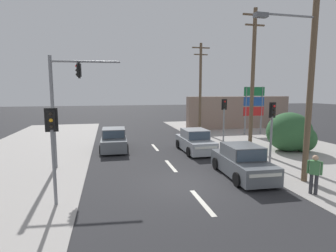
{
  "coord_description": "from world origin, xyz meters",
  "views": [
    {
      "loc": [
        -3.36,
        -10.86,
        4.13
      ],
      "look_at": [
        0.07,
        4.0,
        2.13
      ],
      "focal_mm": 28.0,
      "sensor_mm": 36.0,
      "label": 1
    }
  ],
  "objects_px": {
    "utility_pole_midground_right": "(253,78)",
    "pedestal_signal_right_kerb": "(272,123)",
    "sedan_oncoming_near": "(242,162)",
    "sedan_receding_far": "(195,142)",
    "shopping_plaza_sign": "(254,104)",
    "pedestrian_at_kerb": "(314,172)",
    "pedestal_signal_left_kerb": "(52,140)",
    "utility_pole_background_right": "(200,86)",
    "utility_pole_foreground_right": "(310,62)",
    "sedan_crossing_left": "(114,140)",
    "traffic_signal_mast": "(63,97)",
    "pedestal_signal_far_median": "(224,114)"
  },
  "relations": [
    {
      "from": "utility_pole_foreground_right",
      "to": "pedestrian_at_kerb",
      "type": "distance_m",
      "value": 4.77
    },
    {
      "from": "traffic_signal_mast",
      "to": "pedestrian_at_kerb",
      "type": "height_order",
      "value": "traffic_signal_mast"
    },
    {
      "from": "utility_pole_midground_right",
      "to": "sedan_receding_far",
      "type": "xyz_separation_m",
      "value": [
        -3.93,
        0.5,
        -4.36
      ]
    },
    {
      "from": "pedestal_signal_right_kerb",
      "to": "sedan_crossing_left",
      "type": "relative_size",
      "value": 0.83
    },
    {
      "from": "pedestal_signal_far_median",
      "to": "utility_pole_midground_right",
      "type": "bearing_deg",
      "value": -71.99
    },
    {
      "from": "traffic_signal_mast",
      "to": "shopping_plaza_sign",
      "type": "xyz_separation_m",
      "value": [
        16.0,
        7.8,
        -0.85
      ]
    },
    {
      "from": "utility_pole_background_right",
      "to": "utility_pole_midground_right",
      "type": "bearing_deg",
      "value": -85.67
    },
    {
      "from": "shopping_plaza_sign",
      "to": "sedan_oncoming_near",
      "type": "height_order",
      "value": "shopping_plaza_sign"
    },
    {
      "from": "shopping_plaza_sign",
      "to": "pedestrian_at_kerb",
      "type": "bearing_deg",
      "value": -111.99
    },
    {
      "from": "utility_pole_foreground_right",
      "to": "traffic_signal_mast",
      "type": "height_order",
      "value": "utility_pole_foreground_right"
    },
    {
      "from": "utility_pole_midground_right",
      "to": "sedan_oncoming_near",
      "type": "height_order",
      "value": "utility_pole_midground_right"
    },
    {
      "from": "shopping_plaza_sign",
      "to": "sedan_receding_far",
      "type": "xyz_separation_m",
      "value": [
        -7.87,
        -5.74,
        -2.28
      ]
    },
    {
      "from": "utility_pole_background_right",
      "to": "shopping_plaza_sign",
      "type": "bearing_deg",
      "value": -27.35
    },
    {
      "from": "shopping_plaza_sign",
      "to": "sedan_crossing_left",
      "type": "relative_size",
      "value": 1.07
    },
    {
      "from": "utility_pole_foreground_right",
      "to": "sedan_receding_far",
      "type": "height_order",
      "value": "utility_pole_foreground_right"
    },
    {
      "from": "utility_pole_midground_right",
      "to": "pedestal_signal_right_kerb",
      "type": "xyz_separation_m",
      "value": [
        -1.06,
        -3.92,
        -2.65
      ]
    },
    {
      "from": "utility_pole_midground_right",
      "to": "pedestal_signal_left_kerb",
      "type": "height_order",
      "value": "utility_pole_midground_right"
    },
    {
      "from": "utility_pole_midground_right",
      "to": "shopping_plaza_sign",
      "type": "bearing_deg",
      "value": 57.74
    },
    {
      "from": "utility_pole_background_right",
      "to": "pedestrian_at_kerb",
      "type": "height_order",
      "value": "utility_pole_background_right"
    },
    {
      "from": "utility_pole_foreground_right",
      "to": "sedan_oncoming_near",
      "type": "height_order",
      "value": "utility_pole_foreground_right"
    },
    {
      "from": "utility_pole_midground_right",
      "to": "shopping_plaza_sign",
      "type": "distance_m",
      "value": 7.67
    },
    {
      "from": "pedestal_signal_right_kerb",
      "to": "pedestal_signal_left_kerb",
      "type": "distance_m",
      "value": 10.97
    },
    {
      "from": "pedestal_signal_right_kerb",
      "to": "pedestal_signal_left_kerb",
      "type": "relative_size",
      "value": 1.0
    },
    {
      "from": "utility_pole_background_right",
      "to": "pedestrian_at_kerb",
      "type": "bearing_deg",
      "value": -93.84
    },
    {
      "from": "traffic_signal_mast",
      "to": "pedestal_signal_far_median",
      "type": "relative_size",
      "value": 1.69
    },
    {
      "from": "sedan_crossing_left",
      "to": "sedan_receding_far",
      "type": "bearing_deg",
      "value": -18.82
    },
    {
      "from": "traffic_signal_mast",
      "to": "sedan_receding_far",
      "type": "xyz_separation_m",
      "value": [
        8.13,
        2.06,
        -3.13
      ]
    },
    {
      "from": "utility_pole_foreground_right",
      "to": "utility_pole_background_right",
      "type": "relative_size",
      "value": 1.14
    },
    {
      "from": "sedan_crossing_left",
      "to": "utility_pole_foreground_right",
      "type": "bearing_deg",
      "value": -46.72
    },
    {
      "from": "pedestal_signal_far_median",
      "to": "shopping_plaza_sign",
      "type": "height_order",
      "value": "shopping_plaza_sign"
    },
    {
      "from": "sedan_receding_far",
      "to": "shopping_plaza_sign",
      "type": "bearing_deg",
      "value": 36.09
    },
    {
      "from": "traffic_signal_mast",
      "to": "sedan_crossing_left",
      "type": "distance_m",
      "value": 5.69
    },
    {
      "from": "pedestal_signal_far_median",
      "to": "sedan_oncoming_near",
      "type": "height_order",
      "value": "pedestal_signal_far_median"
    },
    {
      "from": "pedestal_signal_right_kerb",
      "to": "pedestrian_at_kerb",
      "type": "distance_m",
      "value": 4.28
    },
    {
      "from": "pedestal_signal_left_kerb",
      "to": "utility_pole_background_right",
      "type": "bearing_deg",
      "value": 54.02
    },
    {
      "from": "shopping_plaza_sign",
      "to": "sedan_oncoming_near",
      "type": "xyz_separation_m",
      "value": [
        -7.35,
        -11.34,
        -2.28
      ]
    },
    {
      "from": "utility_pole_midground_right",
      "to": "pedestal_signal_right_kerb",
      "type": "relative_size",
      "value": 2.71
    },
    {
      "from": "pedestrian_at_kerb",
      "to": "sedan_crossing_left",
      "type": "bearing_deg",
      "value": 126.71
    },
    {
      "from": "sedan_oncoming_near",
      "to": "pedestrian_at_kerb",
      "type": "bearing_deg",
      "value": -59.15
    },
    {
      "from": "sedan_receding_far",
      "to": "pedestal_signal_left_kerb",
      "type": "bearing_deg",
      "value": -137.56
    },
    {
      "from": "utility_pole_foreground_right",
      "to": "pedestal_signal_left_kerb",
      "type": "xyz_separation_m",
      "value": [
        -10.6,
        -0.16,
        -3.01
      ]
    },
    {
      "from": "utility_pole_foreground_right",
      "to": "sedan_crossing_left",
      "type": "distance_m",
      "value": 12.97
    },
    {
      "from": "sedan_oncoming_near",
      "to": "sedan_receding_far",
      "type": "bearing_deg",
      "value": 95.32
    },
    {
      "from": "shopping_plaza_sign",
      "to": "sedan_crossing_left",
      "type": "height_order",
      "value": "shopping_plaza_sign"
    },
    {
      "from": "utility_pole_midground_right",
      "to": "traffic_signal_mast",
      "type": "xyz_separation_m",
      "value": [
        -12.06,
        -1.56,
        -1.23
      ]
    },
    {
      "from": "sedan_receding_far",
      "to": "pedestrian_at_kerb",
      "type": "xyz_separation_m",
      "value": [
        2.18,
        -8.37,
        0.22
      ]
    },
    {
      "from": "pedestal_signal_left_kerb",
      "to": "utility_pole_midground_right",
      "type": "bearing_deg",
      "value": 29.42
    },
    {
      "from": "utility_pole_foreground_right",
      "to": "pedestrian_at_kerb",
      "type": "relative_size",
      "value": 6.21
    },
    {
      "from": "pedestal_signal_far_median",
      "to": "pedestrian_at_kerb",
      "type": "relative_size",
      "value": 2.18
    },
    {
      "from": "pedestal_signal_right_kerb",
      "to": "shopping_plaza_sign",
      "type": "distance_m",
      "value": 11.33
    }
  ]
}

